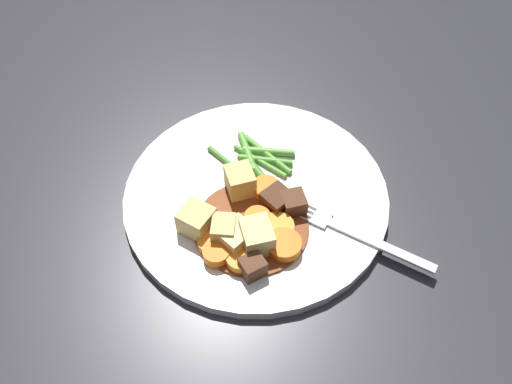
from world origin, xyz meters
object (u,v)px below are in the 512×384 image
Objects in this scene: carrot_slice_4 at (284,246)px; fork at (348,230)px; carrot_slice_0 at (277,229)px; carrot_slice_1 at (212,242)px; carrot_slice_3 at (257,219)px; carrot_slice_2 at (266,186)px; carrot_slice_5 at (217,254)px; meat_chunk_0 at (293,203)px; meat_chunk_1 at (253,266)px; dinner_plate at (256,195)px; potato_chunk_3 at (197,220)px; potato_chunk_2 at (237,237)px; potato_chunk_0 at (224,231)px; potato_chunk_4 at (257,237)px; potato_chunk_1 at (241,178)px; meat_chunk_2 at (277,200)px; carrot_slice_6 at (241,259)px.

carrot_slice_4 is 0.07m from fork.
carrot_slice_0 reaches higher than carrot_slice_1.
carrot_slice_2 is at bearing 174.07° from carrot_slice_3.
carrot_slice_5 is 1.12× the size of meat_chunk_0.
meat_chunk_1 is (0.03, 0.04, 0.00)m from carrot_slice_1.
carrot_slice_0 is 0.21× the size of fork.
meat_chunk_0 reaches higher than dinner_plate.
fork is at bearing 94.57° from potato_chunk_3.
carrot_slice_1 is at bearing -77.85° from potato_chunk_2.
potato_chunk_4 is at bearing 80.63° from potato_chunk_0.
meat_chunk_1 is at bearing -22.22° from carrot_slice_0.
meat_chunk_1 is (0.06, 0.00, 0.00)m from carrot_slice_3.
fork is (-0.03, 0.06, -0.01)m from carrot_slice_4.
carrot_slice_1 is at bearing -84.23° from potato_chunk_4.
carrot_slice_0 is 1.04× the size of potato_chunk_2.
carrot_slice_5 is 1.22× the size of meat_chunk_1.
potato_chunk_4 is 1.54× the size of meat_chunk_1.
potato_chunk_4 reaches higher than meat_chunk_1.
carrot_slice_1 is 1.09× the size of carrot_slice_3.
carrot_slice_4 is 1.15× the size of potato_chunk_3.
dinner_plate is 0.07m from potato_chunk_0.
carrot_slice_2 and carrot_slice_4 have the same top height.
carrot_slice_3 is at bearing 124.62° from potato_chunk_0.
carrot_slice_2 is 0.03m from potato_chunk_1.
carrot_slice_5 is (0.04, -0.06, 0.00)m from carrot_slice_0.
carrot_slice_4 is at bearing 34.78° from potato_chunk_1.
potato_chunk_1 reaches higher than meat_chunk_2.
carrot_slice_3 is at bearing 8.10° from dinner_plate.
meat_chunk_2 is at bearing 168.31° from meat_chunk_1.
potato_chunk_1 is at bearing -172.81° from carrot_slice_6.
potato_chunk_3 is (-0.01, -0.04, 0.00)m from potato_chunk_2.
potato_chunk_4 is (-0.02, 0.01, 0.01)m from carrot_slice_6.
carrot_slice_2 is at bearing -127.26° from meat_chunk_0.
potato_chunk_1 is at bearing -153.36° from carrot_slice_3.
meat_chunk_0 is at bearing 155.13° from carrot_slice_0.
carrot_slice_2 and carrot_slice_5 have the same top height.
meat_chunk_0 is at bearing 131.97° from potato_chunk_2.
carrot_slice_1 is 1.00× the size of carrot_slice_6.
potato_chunk_4 reaches higher than carrot_slice_2.
carrot_slice_5 is at bearing -76.07° from carrot_slice_4.
carrot_slice_3 is 0.03m from meat_chunk_2.
carrot_slice_2 is 0.04m from meat_chunk_0.
meat_chunk_1 is (0.01, 0.01, 0.00)m from carrot_slice_6.
fork is at bearing 114.16° from carrot_slice_4.
carrot_slice_0 is 1.11× the size of potato_chunk_3.
carrot_slice_6 is (0.00, 0.02, -0.00)m from carrot_slice_5.
carrot_slice_3 is (-0.03, 0.04, 0.00)m from carrot_slice_1.
meat_chunk_2 is at bearing -175.01° from carrot_slice_0.
meat_chunk_0 is at bearing 64.57° from dinner_plate.
potato_chunk_0 is (-0.01, -0.06, 0.01)m from carrot_slice_4.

